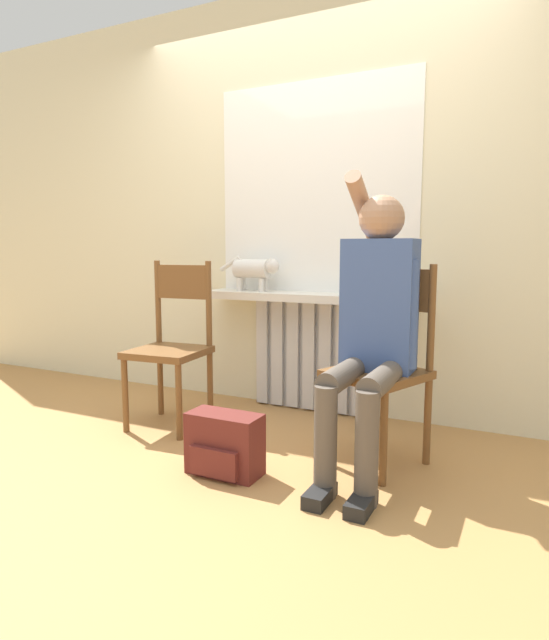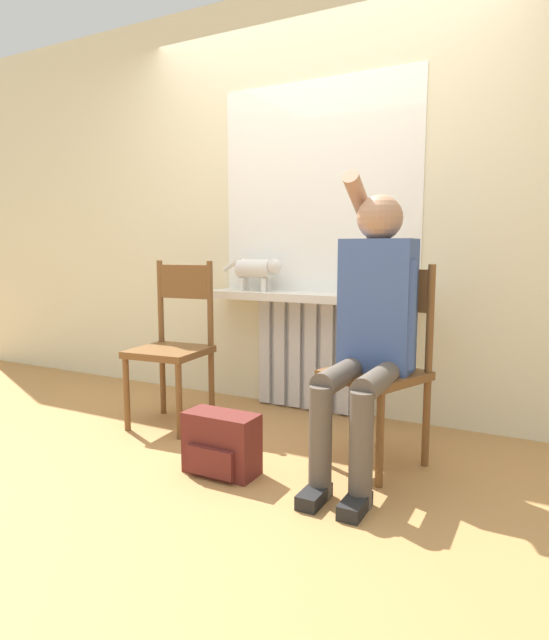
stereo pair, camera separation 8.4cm
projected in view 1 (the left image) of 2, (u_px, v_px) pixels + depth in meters
ground_plane at (217, 474)px, 2.53m from camera, size 12.00×12.00×0.00m
wall_with_window at (317, 204)px, 3.45m from camera, size 7.00×0.06×2.70m
radiator at (311, 355)px, 3.51m from camera, size 0.80×0.08×0.73m
windowsill at (306, 297)px, 3.38m from camera, size 1.40×0.26×0.05m
window_glass at (315, 188)px, 3.40m from camera, size 1.34×0.01×1.33m
chair_left at (172, 343)px, 3.20m from camera, size 0.44×0.44×0.99m
chair_right at (383, 363)px, 2.63m from camera, size 0.53×0.53×0.99m
person at (374, 319)px, 2.50m from camera, size 0.36×1.02×1.43m
cat at (255, 269)px, 3.52m from camera, size 0.44×0.12×0.23m
backpack at (224, 445)px, 2.52m from camera, size 0.35×0.20×0.29m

